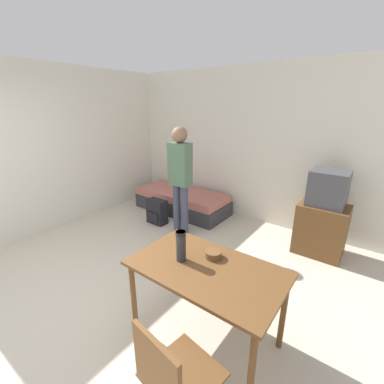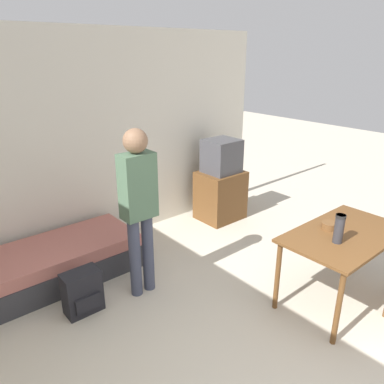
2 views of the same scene
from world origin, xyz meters
name	(u,v)px [view 1 (image 1 of 2)]	position (x,y,z in m)	size (l,w,h in m)	color
ground_plane	(61,324)	(0.00, 0.00, 0.00)	(20.00, 20.00, 0.00)	beige
wall_back	(234,145)	(0.00, 3.48, 1.35)	(5.37, 0.06, 2.70)	silver
wall_left	(80,146)	(-2.21, 1.72, 1.35)	(0.06, 4.45, 2.70)	silver
daybed	(182,201)	(-0.85, 2.96, 0.21)	(1.87, 0.81, 0.42)	#333338
tv	(323,218)	(1.72, 2.97, 0.55)	(0.64, 0.54, 1.23)	brown
dining_table	(206,276)	(1.23, 0.74, 0.68)	(1.29, 0.76, 0.77)	brown
wooden_chair	(172,379)	(1.48, 0.00, 0.51)	(0.48, 0.48, 0.90)	brown
person_standing	(180,175)	(-0.21, 2.15, 1.04)	(0.34, 0.24, 1.76)	#3D4256
thermos_flask	(181,245)	(0.99, 0.69, 0.92)	(0.09, 0.09, 0.28)	#2D2D33
mate_bowl	(213,254)	(1.20, 0.90, 0.80)	(0.15, 0.15, 0.06)	brown
backpack	(157,212)	(-0.85, 2.24, 0.22)	(0.36, 0.24, 0.45)	black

